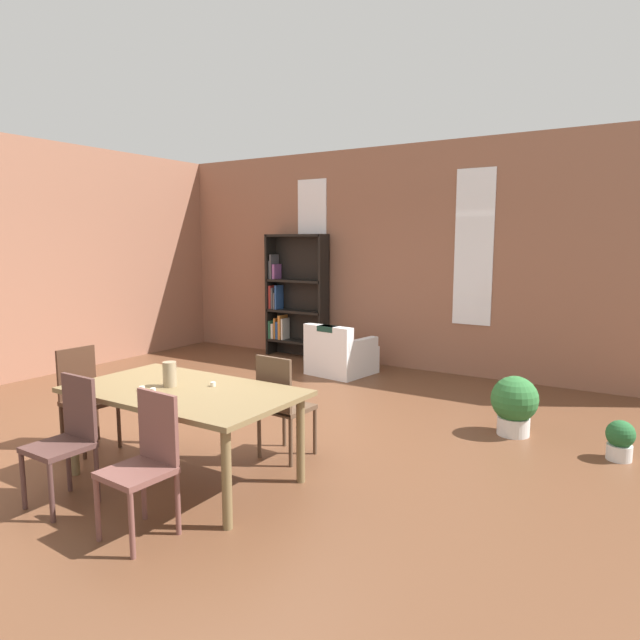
# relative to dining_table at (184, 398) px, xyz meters

# --- Properties ---
(ground_plane) EXTENTS (10.09, 10.09, 0.00)m
(ground_plane) POSITION_rel_dining_table_xyz_m (-0.47, 1.09, -0.68)
(ground_plane) COLOR brown
(back_wall_brick) EXTENTS (8.76, 0.12, 3.37)m
(back_wall_brick) POSITION_rel_dining_table_xyz_m (-0.47, 4.81, 1.00)
(back_wall_brick) COLOR #945F49
(back_wall_brick) RESTS_ON ground
(left_wall_brick) EXTENTS (0.12, 8.32, 3.37)m
(left_wall_brick) POSITION_rel_dining_table_xyz_m (-4.41, 1.09, 1.00)
(left_wall_brick) COLOR #945F49
(left_wall_brick) RESTS_ON ground
(window_pane_0) EXTENTS (0.55, 0.02, 2.19)m
(window_pane_0) POSITION_rel_dining_table_xyz_m (-1.83, 4.74, 1.17)
(window_pane_0) COLOR white
(window_pane_1) EXTENTS (0.55, 0.02, 2.19)m
(window_pane_1) POSITION_rel_dining_table_xyz_m (0.88, 4.74, 1.17)
(window_pane_1) COLOR white
(dining_table) EXTENTS (1.88, 1.09, 0.76)m
(dining_table) POSITION_rel_dining_table_xyz_m (0.00, 0.00, 0.00)
(dining_table) COLOR brown
(dining_table) RESTS_ON ground
(vase_on_table) EXTENTS (0.11, 0.11, 0.21)m
(vase_on_table) POSITION_rel_dining_table_xyz_m (-0.15, 0.00, 0.18)
(vase_on_table) COLOR #998466
(vase_on_table) RESTS_ON dining_table
(tealight_candle_0) EXTENTS (0.04, 0.04, 0.04)m
(tealight_candle_0) POSITION_rel_dining_table_xyz_m (-0.24, -0.22, 0.09)
(tealight_candle_0) COLOR silver
(tealight_candle_0) RESTS_ON dining_table
(tealight_candle_1) EXTENTS (0.04, 0.04, 0.04)m
(tealight_candle_1) POSITION_rel_dining_table_xyz_m (0.14, 0.19, 0.09)
(tealight_candle_1) COLOR silver
(tealight_candle_1) RESTS_ON dining_table
(tealight_candle_2) EXTENTS (0.04, 0.04, 0.04)m
(tealight_candle_2) POSITION_rel_dining_table_xyz_m (-0.13, -0.20, 0.09)
(tealight_candle_2) COLOR silver
(tealight_candle_2) RESTS_ON dining_table
(dining_chair_near_left) EXTENTS (0.41, 0.41, 0.95)m
(dining_chair_near_left) POSITION_rel_dining_table_xyz_m (-0.42, -0.77, -0.17)
(dining_chair_near_left) COLOR #4F322D
(dining_chair_near_left) RESTS_ON ground
(dining_chair_head_left) EXTENTS (0.43, 0.43, 0.95)m
(dining_chair_head_left) POSITION_rel_dining_table_xyz_m (-1.32, 0.00, -0.17)
(dining_chair_head_left) COLOR #402619
(dining_chair_head_left) RESTS_ON ground
(dining_chair_far_right) EXTENTS (0.42, 0.42, 0.95)m
(dining_chair_far_right) POSITION_rel_dining_table_xyz_m (0.42, 0.77, -0.17)
(dining_chair_far_right) COLOR brown
(dining_chair_far_right) RESTS_ON ground
(dining_chair_near_right) EXTENTS (0.42, 0.42, 0.95)m
(dining_chair_near_right) POSITION_rel_dining_table_xyz_m (0.43, -0.77, -0.17)
(dining_chair_near_right) COLOR brown
(dining_chair_near_right) RESTS_ON ground
(bookshelf_tall) EXTENTS (1.11, 0.29, 2.06)m
(bookshelf_tall) POSITION_rel_dining_table_xyz_m (-2.12, 4.58, 0.32)
(bookshelf_tall) COLOR black
(bookshelf_tall) RESTS_ON ground
(armchair_white) EXTENTS (0.90, 0.90, 0.75)m
(armchair_white) POSITION_rel_dining_table_xyz_m (-0.77, 3.85, -0.40)
(armchair_white) COLOR white
(armchair_white) RESTS_ON ground
(potted_plant_by_shelf) EXTENTS (0.25, 0.25, 0.36)m
(potted_plant_by_shelf) POSITION_rel_dining_table_xyz_m (3.00, 2.35, -0.49)
(potted_plant_by_shelf) COLOR silver
(potted_plant_by_shelf) RESTS_ON ground
(potted_plant_corner) EXTENTS (0.47, 0.47, 0.60)m
(potted_plant_corner) POSITION_rel_dining_table_xyz_m (2.03, 2.52, -0.36)
(potted_plant_corner) COLOR silver
(potted_plant_corner) RESTS_ON ground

